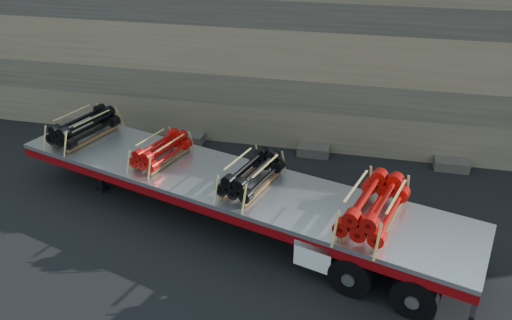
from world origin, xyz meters
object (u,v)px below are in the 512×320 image
at_px(bundle_midrear, 252,175).
at_px(bundle_midfront, 161,150).
at_px(bundle_rear, 374,207).
at_px(bundle_front, 84,127).
at_px(trailer, 228,200).

bearing_deg(bundle_midrear, bundle_midfront, 180.00).
xyz_separation_m(bundle_midrear, bundle_rear, (3.41, -0.99, 0.06)).
bearing_deg(bundle_midfront, bundle_rear, 0.00).
xyz_separation_m(bundle_front, bundle_rear, (9.68, -2.82, 0.04)).
distance_m(trailer, bundle_front, 5.83).
height_order(bundle_midrear, bundle_rear, bundle_rear).
distance_m(trailer, bundle_rear, 4.51).
height_order(bundle_front, bundle_rear, bundle_rear).
height_order(trailer, bundle_midfront, bundle_midfront).
bearing_deg(trailer, bundle_midrear, -0.00).
distance_m(bundle_front, bundle_midfront, 3.30).
height_order(bundle_front, bundle_midrear, bundle_front).
bearing_deg(trailer, bundle_rear, 0.00).
distance_m(bundle_midfront, bundle_rear, 6.78).
relative_size(bundle_front, bundle_midfront, 1.18).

